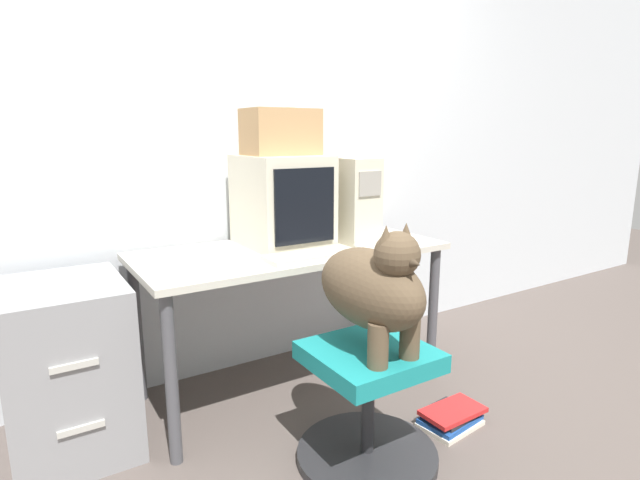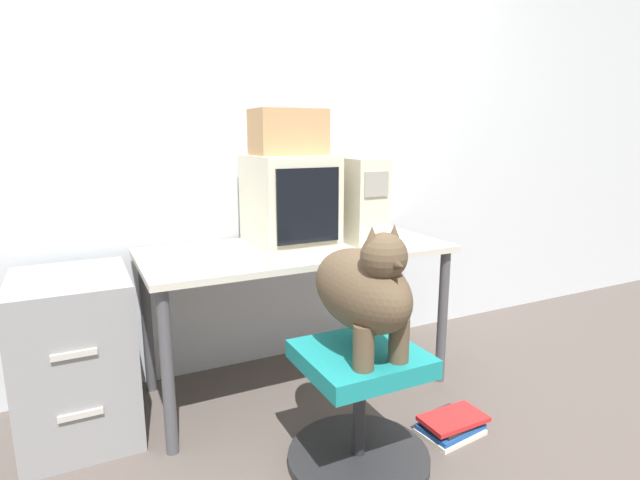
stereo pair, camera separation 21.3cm
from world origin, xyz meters
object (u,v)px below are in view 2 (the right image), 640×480
Objects in this scene: pc_tower at (351,198)px; office_chair at (359,408)px; dog at (364,288)px; filing_cabinet at (76,357)px; book_stack_floor at (451,425)px; keyboard at (312,255)px; cardboard_box at (289,132)px; crt_monitor at (290,200)px.

pc_tower is 0.86× the size of office_chair.
office_chair is at bearing 90.00° from dog.
filing_cabinet is 1.62m from book_stack_floor.
filing_cabinet is (-0.97, 0.26, -0.39)m from keyboard.
dog is (-0.37, -0.75, -0.22)m from pc_tower.
book_stack_floor is at bearing -45.49° from keyboard.
dog is at bearing -93.02° from cardboard_box.
filing_cabinet is (-0.96, 0.72, -0.37)m from dog.
pc_tower reaches higher than keyboard.
keyboard is 1.08m from filing_cabinet.
crt_monitor is 0.93× the size of pc_tower.
cardboard_box reaches higher than filing_cabinet.
pc_tower is 0.68× the size of filing_cabinet.
dog is (0.00, -0.02, 0.49)m from office_chair.
pc_tower is 1.17m from book_stack_floor.
crt_monitor is at bearing 2.86° from filing_cabinet.
pc_tower is 0.86m from dog.
filing_cabinet is (-0.96, 0.71, 0.12)m from office_chair.
pc_tower is 0.50m from keyboard.
crt_monitor reaches higher than pc_tower.
cardboard_box is 1.51m from book_stack_floor.
dog is 0.82m from book_stack_floor.
cardboard_box reaches higher than keyboard.
pc_tower reaches higher than dog.
filing_cabinet is 2.40× the size of book_stack_floor.
crt_monitor is at bearing 84.42° from keyboard.
crt_monitor is 0.37m from keyboard.
book_stack_floor is (0.45, -0.45, -0.70)m from keyboard.
pc_tower is 0.47m from cardboard_box.
filing_cabinet is at bearing -177.14° from crt_monitor.
office_chair is 1.29m from cardboard_box.
filing_cabinet is at bearing 143.04° from dog.
pc_tower is 1.46m from filing_cabinet.
book_stack_floor is at bearing -61.67° from cardboard_box.
cardboard_box is at bearing 118.33° from book_stack_floor.
cardboard_box is 1.15× the size of book_stack_floor.
dog reaches higher than filing_cabinet.
book_stack_floor is at bearing 0.99° from dog.
keyboard is 0.75× the size of office_chair.
office_chair is at bearing -117.02° from pc_tower.
pc_tower is 1.42× the size of cardboard_box.
cardboard_box is (-0.33, 0.03, 0.33)m from pc_tower.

